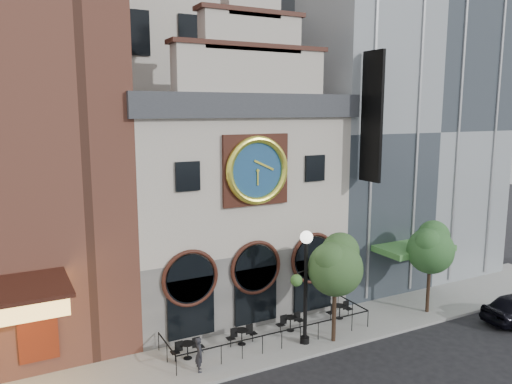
{
  "coord_description": "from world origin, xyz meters",
  "views": [
    {
      "loc": [
        -11.55,
        -18.14,
        11.54
      ],
      "look_at": [
        1.12,
        6.0,
        7.04
      ],
      "focal_mm": 35.0,
      "sensor_mm": 36.0,
      "label": 1
    }
  ],
  "objects": [
    {
      "name": "bistro_0",
      "position": [
        -4.35,
        2.41,
        0.61
      ],
      "size": [
        1.58,
        0.68,
        0.9
      ],
      "color": "black",
      "rests_on": "sidewalk"
    },
    {
      "name": "sidewalk",
      "position": [
        0.0,
        2.5,
        0.07
      ],
      "size": [
        44.0,
        5.0,
        0.15
      ],
      "primitive_type": "cube",
      "color": "gray",
      "rests_on": "ground"
    },
    {
      "name": "bistro_3",
      "position": [
        4.63,
        2.77,
        0.61
      ],
      "size": [
        1.58,
        0.68,
        0.9
      ],
      "color": "black",
      "rests_on": "sidewalk"
    },
    {
      "name": "bistro_2",
      "position": [
        1.41,
        2.71,
        0.61
      ],
      "size": [
        1.58,
        0.68,
        0.9
      ],
      "color": "black",
      "rests_on": "sidewalk"
    },
    {
      "name": "tree_right",
      "position": [
        9.7,
        1.25,
        3.97
      ],
      "size": [
        2.71,
        2.61,
        5.21
      ],
      "color": "#382619",
      "rests_on": "sidewalk"
    },
    {
      "name": "lamppost",
      "position": [
        1.32,
        1.21,
        3.67
      ],
      "size": [
        1.8,
        0.82,
        5.69
      ],
      "rotation": [
        0.0,
        0.0,
        0.19
      ],
      "color": "black",
      "rests_on": "sidewalk"
    },
    {
      "name": "ground",
      "position": [
        0.0,
        0.0,
        0.0
      ],
      "size": [
        120.0,
        120.0,
        0.0
      ],
      "primitive_type": "plane",
      "color": "black",
      "rests_on": "ground"
    },
    {
      "name": "retail_building",
      "position": [
        12.99,
        9.99,
        10.14
      ],
      "size": [
        14.0,
        14.4,
        20.0
      ],
      "color": "gray",
      "rests_on": "ground"
    },
    {
      "name": "cafe_railing",
      "position": [
        0.0,
        2.5,
        0.6
      ],
      "size": [
        10.6,
        2.6,
        0.9
      ],
      "primitive_type": null,
      "color": "black",
      "rests_on": "sidewalk"
    },
    {
      "name": "clock_building",
      "position": [
        0.0,
        7.82,
        6.69
      ],
      "size": [
        12.6,
        8.78,
        18.65
      ],
      "color": "#605E5B",
      "rests_on": "ground"
    },
    {
      "name": "tree_left",
      "position": [
        2.78,
        0.78,
        4.12
      ],
      "size": [
        2.81,
        2.7,
        5.41
      ],
      "color": "#382619",
      "rests_on": "sidewalk"
    },
    {
      "name": "pedestrian",
      "position": [
        -4.27,
        1.11,
        0.93
      ],
      "size": [
        0.51,
        0.65,
        1.57
      ],
      "primitive_type": "imported",
      "rotation": [
        0.0,
        0.0,
        1.31
      ],
      "color": "black",
      "rests_on": "sidewalk"
    },
    {
      "name": "bistro_1",
      "position": [
        -1.51,
        2.51,
        0.61
      ],
      "size": [
        1.58,
        0.68,
        0.9
      ],
      "color": "black",
      "rests_on": "sidewalk"
    }
  ]
}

